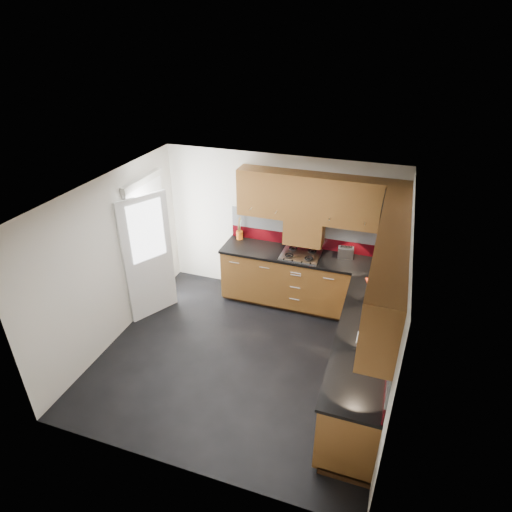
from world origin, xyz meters
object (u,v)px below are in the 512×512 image
(utensil_pot, at_px, (240,234))
(food_processor, at_px, (374,287))
(toaster, at_px, (346,252))
(gas_hob, at_px, (301,255))

(utensil_pot, relative_size, food_processor, 1.30)
(utensil_pot, relative_size, toaster, 1.58)
(utensil_pot, distance_m, food_processor, 2.49)
(gas_hob, height_order, utensil_pot, utensil_pot)
(utensil_pot, height_order, toaster, utensil_pot)
(toaster, relative_size, food_processor, 0.82)
(food_processor, bearing_deg, gas_hob, 145.97)
(gas_hob, relative_size, utensil_pot, 1.50)
(gas_hob, distance_m, toaster, 0.69)
(gas_hob, distance_m, food_processor, 1.41)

